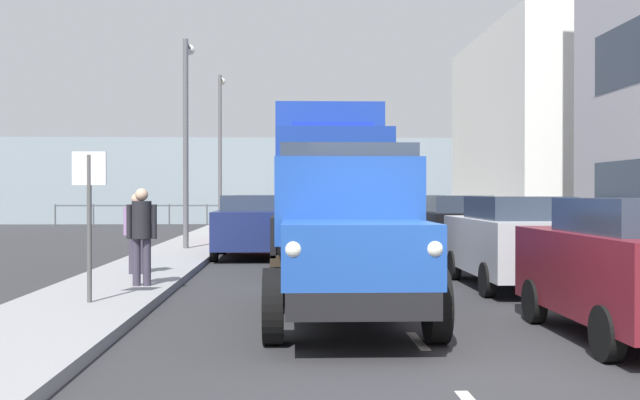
% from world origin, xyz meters
% --- Properties ---
extents(ground_plane, '(80.00, 80.00, 0.00)m').
position_xyz_m(ground_plane, '(0.00, -12.49, 0.00)').
color(ground_plane, '#2D2D30').
extents(sidewalk_left, '(2.14, 41.65, 0.15)m').
position_xyz_m(sidewalk_left, '(-4.70, -12.49, 0.07)').
color(sidewalk_left, gray).
rests_on(sidewalk_left, ground_plane).
extents(sidewalk_right, '(2.14, 41.65, 0.15)m').
position_xyz_m(sidewalk_right, '(4.70, -12.49, 0.07)').
color(sidewalk_right, gray).
rests_on(sidewalk_right, ground_plane).
extents(road_centreline_markings, '(0.12, 38.32, 0.01)m').
position_xyz_m(road_centreline_markings, '(0.00, -12.24, 0.00)').
color(road_centreline_markings, silver).
rests_on(road_centreline_markings, ground_plane).
extents(building_far_block, '(6.18, 10.54, 7.87)m').
position_xyz_m(building_far_block, '(-8.86, -20.88, 3.94)').
color(building_far_block, silver).
rests_on(building_far_block, ground_plane).
extents(sea_horizon, '(80.00, 0.80, 5.00)m').
position_xyz_m(sea_horizon, '(0.00, -36.31, 2.50)').
color(sea_horizon, '#84939E').
rests_on(sea_horizon, ground_plane).
extents(seawall_railing, '(28.08, 0.08, 1.20)m').
position_xyz_m(seawall_railing, '(-0.00, -32.71, 0.92)').
color(seawall_railing, '#4C5156').
rests_on(seawall_railing, ground_plane).
extents(truck_vintage_blue, '(2.17, 5.64, 2.43)m').
position_xyz_m(truck_vintage_blue, '(0.77, -2.57, 1.18)').
color(truck_vintage_blue, black).
rests_on(truck_vintage_blue, ground_plane).
extents(lorry_cargo_blue, '(2.58, 8.20, 3.87)m').
position_xyz_m(lorry_cargo_blue, '(0.63, -11.37, 2.08)').
color(lorry_cargo_blue, '#193899').
rests_on(lorry_cargo_blue, ground_plane).
extents(car_maroon_kerbside_near, '(1.93, 3.82, 1.72)m').
position_xyz_m(car_maroon_kerbside_near, '(-2.68, -1.35, 0.89)').
color(car_maroon_kerbside_near, maroon).
rests_on(car_maroon_kerbside_near, ground_plane).
extents(car_silver_kerbside_1, '(1.88, 4.22, 1.72)m').
position_xyz_m(car_silver_kerbside_1, '(-2.68, -6.39, 0.90)').
color(car_silver_kerbside_1, '#B7BABF').
rests_on(car_silver_kerbside_1, ground_plane).
extents(car_black_kerbside_2, '(1.80, 4.10, 1.72)m').
position_xyz_m(car_black_kerbside_2, '(-2.68, -11.69, 0.89)').
color(car_black_kerbside_2, black).
rests_on(car_black_kerbside_2, ground_plane).
extents(car_white_kerbside_3, '(1.86, 4.18, 1.72)m').
position_xyz_m(car_white_kerbside_3, '(-2.68, -17.56, 0.90)').
color(car_white_kerbside_3, white).
rests_on(car_white_kerbside_3, ground_plane).
extents(car_navy_oppositeside_0, '(1.85, 4.00, 1.72)m').
position_xyz_m(car_navy_oppositeside_0, '(2.68, -13.25, 0.89)').
color(car_navy_oppositeside_0, navy).
rests_on(car_navy_oppositeside_0, ground_plane).
extents(car_red_oppositeside_1, '(1.84, 4.04, 1.72)m').
position_xyz_m(car_red_oppositeside_1, '(2.68, -18.50, 0.89)').
color(car_red_oppositeside_1, '#B21E1E').
rests_on(car_red_oppositeside_1, ground_plane).
extents(pedestrian_in_dark_coat, '(0.53, 0.34, 1.71)m').
position_xyz_m(pedestrian_in_dark_coat, '(4.15, -5.75, 1.16)').
color(pedestrian_in_dark_coat, '#383342').
rests_on(pedestrian_in_dark_coat, sidewalk_right).
extents(pedestrian_strolling, '(0.53, 0.34, 1.62)m').
position_xyz_m(pedestrian_strolling, '(4.64, -7.73, 1.10)').
color(pedestrian_strolling, '#383342').
rests_on(pedestrian_strolling, sidewalk_right).
extents(lamp_post_promenade, '(0.32, 1.14, 6.20)m').
position_xyz_m(lamp_post_promenade, '(4.64, -15.00, 3.86)').
color(lamp_post_promenade, '#59595B').
rests_on(lamp_post_promenade, sidewalk_right).
extents(lamp_post_far, '(0.32, 1.14, 6.75)m').
position_xyz_m(lamp_post_far, '(4.59, -25.25, 4.15)').
color(lamp_post_far, '#59595B').
rests_on(lamp_post_far, sidewalk_right).
extents(street_sign, '(0.50, 0.07, 2.25)m').
position_xyz_m(street_sign, '(4.53, -3.75, 1.68)').
color(street_sign, '#4C4C4C').
rests_on(street_sign, sidewalk_right).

